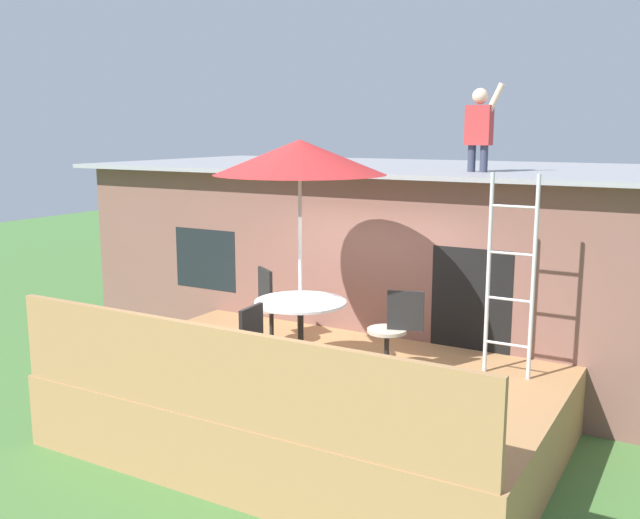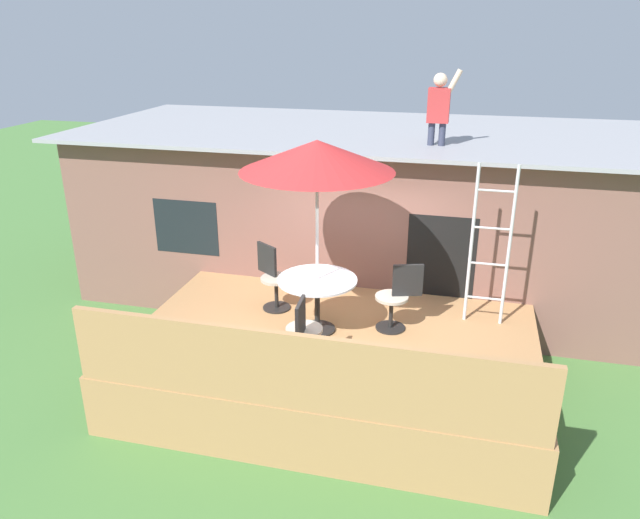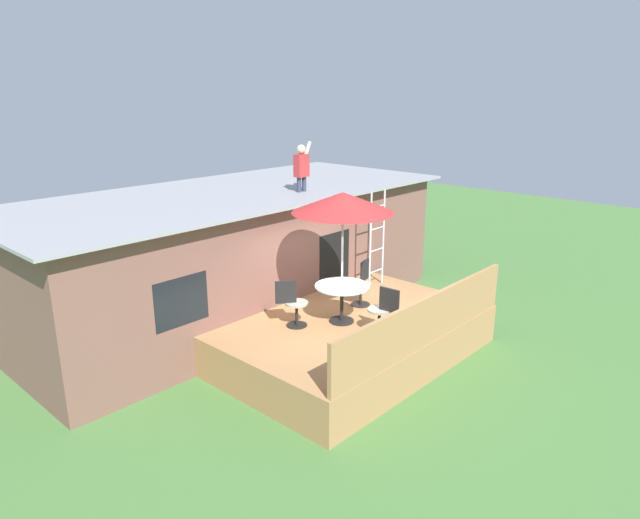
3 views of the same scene
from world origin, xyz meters
name	(u,v)px [view 1 (image 1 of 3)]	position (x,y,z in m)	size (l,w,h in m)	color
ground_plane	(315,437)	(0.00, 0.00, 0.00)	(40.00, 40.00, 0.00)	#477538
house	(433,261)	(0.00, 3.60, 1.46)	(10.50, 4.50, 2.91)	brown
deck	(315,404)	(0.00, 0.00, 0.40)	(5.25, 3.44, 0.80)	#A87A4C
deck_railing	(221,376)	(0.00, -1.67, 1.25)	(5.15, 0.08, 0.90)	#A87A4C
patio_table	(300,315)	(-0.24, 0.09, 1.39)	(1.04, 1.04, 0.74)	black
patio_umbrella	(300,157)	(-0.24, 0.09, 3.15)	(1.90, 1.90, 2.54)	silver
step_ladder	(511,277)	(1.90, 0.90, 1.90)	(0.52, 0.04, 2.20)	silver
person_figure	(480,124)	(1.03, 2.39, 3.52)	(0.47, 0.20, 1.11)	#33384C
patio_chair_left	(269,307)	(-1.03, 0.64, 1.26)	(0.56, 0.46, 0.92)	black
patio_chair_right	(393,331)	(0.77, 0.40, 1.26)	(0.61, 0.44, 0.92)	black
patio_chair_near	(258,348)	(-0.17, -0.84, 1.26)	(0.44, 0.62, 0.92)	black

